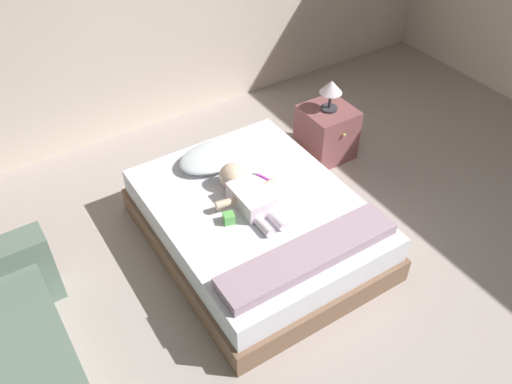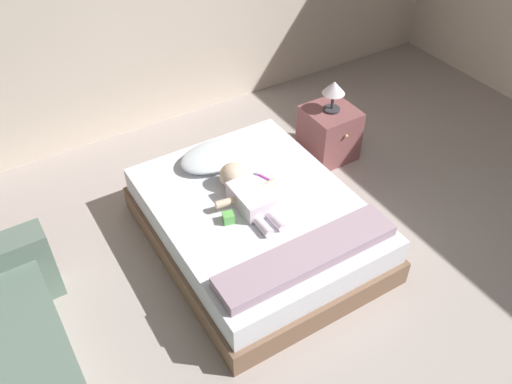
{
  "view_description": "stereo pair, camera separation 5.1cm",
  "coord_description": "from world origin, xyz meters",
  "px_view_note": "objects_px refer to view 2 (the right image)",
  "views": [
    {
      "loc": [
        -1.74,
        -1.13,
        2.86
      ],
      "look_at": [
        -0.3,
        1.13,
        0.48
      ],
      "focal_mm": 37.28,
      "sensor_mm": 36.0,
      "label": 1
    },
    {
      "loc": [
        -1.7,
        -1.16,
        2.86
      ],
      "look_at": [
        -0.3,
        1.13,
        0.48
      ],
      "focal_mm": 37.28,
      "sensor_mm": 36.0,
      "label": 2
    }
  ],
  "objects_px": {
    "bed": "(256,223)",
    "toothbrush": "(264,177)",
    "nightstand": "(329,133)",
    "lamp": "(334,90)",
    "baby": "(245,191)",
    "pillow": "(216,156)",
    "toy_block": "(228,218)"
  },
  "relations": [
    {
      "from": "bed",
      "to": "lamp",
      "type": "relative_size",
      "value": 6.41
    },
    {
      "from": "lamp",
      "to": "baby",
      "type": "bearing_deg",
      "value": -156.09
    },
    {
      "from": "baby",
      "to": "nightstand",
      "type": "relative_size",
      "value": 1.43
    },
    {
      "from": "toothbrush",
      "to": "lamp",
      "type": "relative_size",
      "value": 0.57
    },
    {
      "from": "toothbrush",
      "to": "toy_block",
      "type": "distance_m",
      "value": 0.51
    },
    {
      "from": "bed",
      "to": "toy_block",
      "type": "height_order",
      "value": "toy_block"
    },
    {
      "from": "bed",
      "to": "nightstand",
      "type": "distance_m",
      "value": 1.22
    },
    {
      "from": "toothbrush",
      "to": "baby",
      "type": "bearing_deg",
      "value": -151.29
    },
    {
      "from": "bed",
      "to": "toothbrush",
      "type": "xyz_separation_m",
      "value": [
        0.19,
        0.2,
        0.2
      ]
    },
    {
      "from": "toothbrush",
      "to": "lamp",
      "type": "distance_m",
      "value": 1.0
    },
    {
      "from": "pillow",
      "to": "toy_block",
      "type": "distance_m",
      "value": 0.65
    },
    {
      "from": "baby",
      "to": "lamp",
      "type": "height_order",
      "value": "lamp"
    },
    {
      "from": "lamp",
      "to": "toy_block",
      "type": "height_order",
      "value": "lamp"
    },
    {
      "from": "pillow",
      "to": "bed",
      "type": "bearing_deg",
      "value": -88.09
    },
    {
      "from": "baby",
      "to": "toothbrush",
      "type": "distance_m",
      "value": 0.27
    },
    {
      "from": "baby",
      "to": "toy_block",
      "type": "height_order",
      "value": "baby"
    },
    {
      "from": "toy_block",
      "to": "pillow",
      "type": "bearing_deg",
      "value": 69.17
    },
    {
      "from": "baby",
      "to": "nightstand",
      "type": "bearing_deg",
      "value": 23.9
    },
    {
      "from": "bed",
      "to": "toothbrush",
      "type": "bearing_deg",
      "value": 46.4
    },
    {
      "from": "lamp",
      "to": "toy_block",
      "type": "distance_m",
      "value": 1.49
    },
    {
      "from": "pillow",
      "to": "toothbrush",
      "type": "height_order",
      "value": "pillow"
    },
    {
      "from": "pillow",
      "to": "lamp",
      "type": "relative_size",
      "value": 2.08
    },
    {
      "from": "baby",
      "to": "pillow",
      "type": "bearing_deg",
      "value": 86.87
    },
    {
      "from": "bed",
      "to": "toy_block",
      "type": "relative_size",
      "value": 19.65
    },
    {
      "from": "pillow",
      "to": "baby",
      "type": "xyz_separation_m",
      "value": [
        -0.03,
        -0.48,
        0.02
      ]
    },
    {
      "from": "baby",
      "to": "lamp",
      "type": "bearing_deg",
      "value": 23.91
    },
    {
      "from": "nightstand",
      "to": "lamp",
      "type": "height_order",
      "value": "lamp"
    },
    {
      "from": "nightstand",
      "to": "toothbrush",
      "type": "bearing_deg",
      "value": -157.42
    },
    {
      "from": "toothbrush",
      "to": "lamp",
      "type": "height_order",
      "value": "lamp"
    },
    {
      "from": "nightstand",
      "to": "toy_block",
      "type": "xyz_separation_m",
      "value": [
        -1.33,
        -0.63,
        0.19
      ]
    },
    {
      "from": "bed",
      "to": "nightstand",
      "type": "relative_size",
      "value": 3.72
    },
    {
      "from": "lamp",
      "to": "toy_block",
      "type": "xyz_separation_m",
      "value": [
        -1.33,
        -0.63,
        -0.23
      ]
    }
  ]
}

